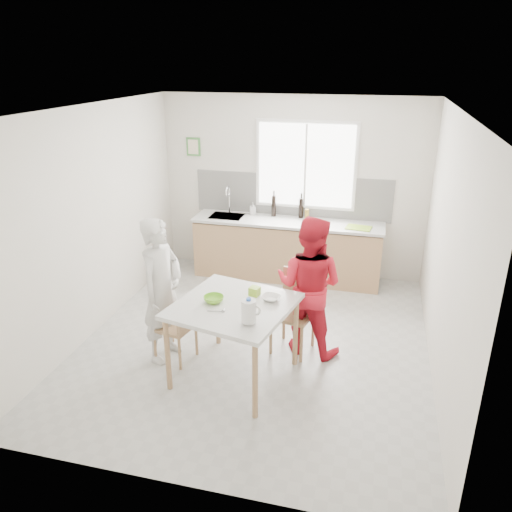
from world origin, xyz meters
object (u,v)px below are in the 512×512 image
(person_red, at_px, (309,286))
(dining_table, at_px, (234,312))
(milk_jug, at_px, (249,311))
(person_white, at_px, (162,290))
(bowl_green, at_px, (214,299))
(wine_bottle_a, at_px, (274,206))
(chair_left, at_px, (179,324))
(chair_far, at_px, (295,307))
(bowl_white, at_px, (271,298))
(wine_bottle_b, at_px, (301,208))

(person_red, bearing_deg, dining_table, 59.74)
(person_red, xyz_separation_m, milk_jug, (-0.41, -1.06, 0.18))
(person_white, distance_m, bowl_green, 0.69)
(wine_bottle_a, bearing_deg, chair_left, -99.86)
(chair_far, distance_m, person_red, 0.32)
(chair_far, distance_m, bowl_white, 0.68)
(chair_far, bearing_deg, dining_table, -113.07)
(bowl_green, bearing_deg, bowl_white, 18.51)
(person_white, bearing_deg, wine_bottle_a, -1.62)
(chair_far, xyz_separation_m, bowl_green, (-0.72, -0.73, 0.37))
(chair_far, bearing_deg, person_white, -146.44)
(dining_table, bearing_deg, chair_far, 54.47)
(dining_table, xyz_separation_m, bowl_green, (-0.21, -0.01, 0.12))
(person_white, distance_m, milk_jug, 1.26)
(chair_left, xyz_separation_m, chair_far, (1.19, 0.58, 0.06))
(person_red, xyz_separation_m, wine_bottle_a, (-0.87, 2.13, 0.27))
(chair_far, xyz_separation_m, bowl_white, (-0.17, -0.55, 0.36))
(dining_table, xyz_separation_m, person_white, (-0.87, 0.19, 0.05))
(chair_far, height_order, wine_bottle_b, wine_bottle_b)
(chair_left, distance_m, person_red, 1.50)
(dining_table, distance_m, person_red, 0.98)
(chair_left, bearing_deg, dining_table, 90.00)
(dining_table, distance_m, chair_left, 0.75)
(wine_bottle_b, bearing_deg, milk_jug, -89.31)
(chair_left, xyz_separation_m, bowl_green, (0.46, -0.15, 0.43))
(chair_left, distance_m, chair_far, 1.32)
(bowl_white, bearing_deg, person_white, 179.43)
(bowl_white, bearing_deg, chair_left, -178.24)
(milk_jug, bearing_deg, dining_table, 139.22)
(chair_far, distance_m, wine_bottle_a, 2.31)
(person_red, relative_size, bowl_white, 8.39)
(wine_bottle_a, bearing_deg, person_white, -104.07)
(chair_left, relative_size, chair_far, 0.88)
(chair_left, xyz_separation_m, wine_bottle_b, (0.89, 2.72, 0.61))
(dining_table, xyz_separation_m, chair_left, (-0.67, 0.15, -0.31))
(chair_left, bearing_deg, wine_bottle_b, 174.36)
(wine_bottle_a, bearing_deg, bowl_green, -90.10)
(chair_left, bearing_deg, chair_far, 128.39)
(milk_jug, relative_size, wine_bottle_b, 0.81)
(person_red, xyz_separation_m, wine_bottle_b, (-0.45, 2.14, 0.26))
(person_white, xyz_separation_m, bowl_white, (1.21, -0.01, 0.06))
(bowl_green, relative_size, milk_jug, 0.85)
(person_white, bearing_deg, person_red, -58.47)
(chair_far, distance_m, bowl_green, 1.10)
(milk_jug, bearing_deg, person_white, 167.03)
(person_white, height_order, wine_bottle_b, person_white)
(chair_left, bearing_deg, bowl_green, 84.14)
(person_white, relative_size, bowl_white, 8.51)
(person_red, relative_size, milk_jug, 6.64)
(dining_table, relative_size, chair_left, 1.60)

